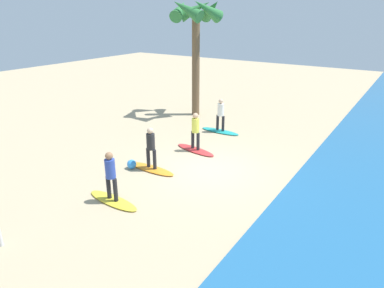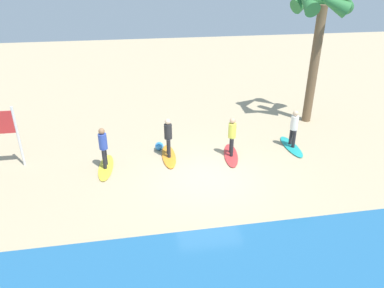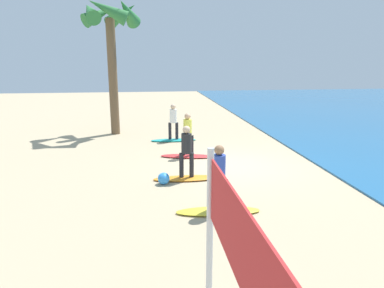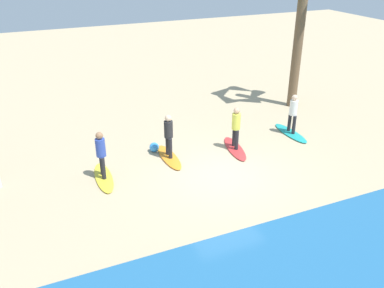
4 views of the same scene
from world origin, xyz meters
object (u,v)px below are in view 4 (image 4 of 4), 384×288
(surfboard_teal, at_px, (291,133))
(beach_ball, at_px, (154,147))
(surfboard_red, at_px, (235,148))
(surfer_red, at_px, (236,125))
(surfer_orange, at_px, (169,133))
(surfer_yellow, at_px, (101,151))
(surfer_teal, at_px, (293,111))
(surfboard_yellow, at_px, (104,177))
(surfboard_orange, at_px, (169,157))

(surfboard_teal, relative_size, beach_ball, 5.75)
(surfboard_red, bearing_deg, surfer_red, 0.00)
(surfboard_teal, distance_m, beach_ball, 5.81)
(surfer_orange, height_order, surfer_yellow, same)
(surfboard_teal, relative_size, surfer_red, 1.28)
(surfer_teal, distance_m, surfboard_yellow, 8.06)
(surfboard_red, xyz_separation_m, beach_ball, (2.92, -1.08, 0.14))
(surfboard_teal, xyz_separation_m, surfer_teal, (0.00, 0.00, 0.99))
(surfer_teal, xyz_separation_m, surfer_orange, (5.43, -0.01, 0.00))
(surfboard_red, distance_m, surfboard_yellow, 5.15)
(surfboard_red, bearing_deg, surfer_yellow, -77.64)
(surfer_teal, xyz_separation_m, surfer_red, (2.84, 0.33, 0.00))
(surfboard_orange, height_order, beach_ball, beach_ball)
(surfer_red, height_order, surfer_yellow, same)
(surfer_red, bearing_deg, surfer_teal, -173.36)
(surfer_red, relative_size, surfer_yellow, 1.00)
(surfboard_orange, relative_size, beach_ball, 5.75)
(surfer_teal, distance_m, surfboard_red, 3.03)
(surfboard_orange, xyz_separation_m, beach_ball, (0.33, -0.74, 0.14))
(surfboard_orange, bearing_deg, surfboard_red, 83.72)
(surfboard_red, relative_size, surfboard_yellow, 1.00)
(surfer_orange, bearing_deg, surfboard_teal, 179.91)
(surfer_orange, distance_m, surfer_yellow, 2.61)
(surfer_red, height_order, surfer_orange, same)
(surfer_yellow, bearing_deg, surfer_teal, -176.52)
(beach_ball, bearing_deg, surfer_yellow, 28.98)
(surfboard_teal, xyz_separation_m, surfboard_red, (2.84, 0.33, 0.00))
(surfboard_red, bearing_deg, surfer_teal, 107.28)
(surfer_orange, distance_m, beach_ball, 1.18)
(surfboard_red, height_order, beach_ball, beach_ball)
(surfboard_teal, height_order, surfer_teal, surfer_teal)
(surfboard_teal, relative_size, surfer_teal, 1.28)
(surfer_teal, bearing_deg, surfer_red, 6.64)
(surfer_teal, bearing_deg, surfboard_red, 6.64)
(surfboard_red, distance_m, surfer_orange, 2.79)
(surfboard_yellow, bearing_deg, surfboard_teal, 96.85)
(beach_ball, bearing_deg, surfboard_yellow, 28.98)
(surfboard_teal, xyz_separation_m, surfboard_orange, (5.43, -0.01, 0.00))
(surfer_teal, relative_size, surfboard_yellow, 0.78)
(surfer_yellow, height_order, beach_ball, surfer_yellow)
(surfboard_teal, relative_size, surfer_yellow, 1.28)
(surfer_orange, xyz_separation_m, surfer_yellow, (2.56, 0.49, 0.00))
(surfer_teal, bearing_deg, surfer_orange, -0.09)
(surfboard_orange, xyz_separation_m, surfer_yellow, (2.56, 0.49, 0.99))
(beach_ball, bearing_deg, surfer_orange, 114.14)
(surfer_teal, height_order, surfboard_red, surfer_teal)
(surfboard_orange, height_order, surfboard_yellow, same)
(surfer_yellow, bearing_deg, surfboard_yellow, 0.00)
(surfboard_orange, bearing_deg, surfer_orange, 1.19)
(surfer_teal, xyz_separation_m, surfboard_yellow, (7.99, 0.49, -0.99))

